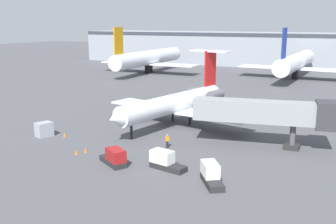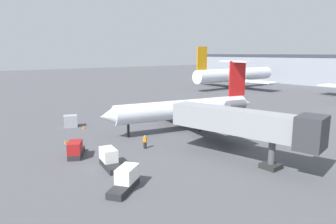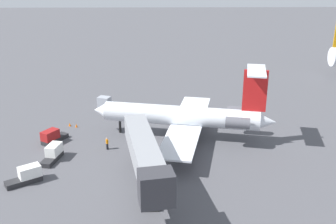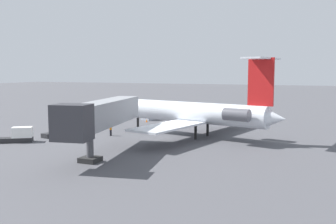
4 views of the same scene
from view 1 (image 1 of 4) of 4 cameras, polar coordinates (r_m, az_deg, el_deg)
name	(u,v)px [view 1 (image 1 of 4)]	position (r m, az deg, el deg)	size (l,w,h in m)	color
ground_plane	(187,130)	(57.34, 2.76, -2.58)	(400.00, 400.00, 0.10)	#4C4C51
regional_jet	(177,102)	(59.50, 1.23, 1.41)	(23.96, 26.15, 10.47)	silver
jet_bridge	(272,113)	(49.97, 14.55, -0.11)	(17.09, 5.87, 6.01)	gray
ground_crew_marshaller	(167,141)	(49.03, -0.11, -4.13)	(0.47, 0.40, 1.69)	black
baggage_tug_lead	(211,174)	(38.93, 6.11, -8.81)	(3.40, 4.10, 1.90)	#262628
baggage_tug_trailing	(114,158)	(43.58, -7.61, -6.46)	(4.14, 3.30, 1.90)	#262628
baggage_tug_spare	(165,161)	(42.28, -0.46, -6.96)	(4.20, 2.21, 1.90)	#262628
cargo_container_uld	(44,129)	(56.32, -17.18, -2.38)	(2.22, 2.48, 1.90)	#999EA8
traffic_cone_near	(86,150)	(48.51, -11.61, -5.30)	(0.36, 0.36, 0.55)	orange
traffic_cone_mid	(76,152)	(47.97, -12.88, -5.58)	(0.36, 0.36, 0.55)	orange
traffic_cone_far	(65,135)	(55.55, -14.45, -3.14)	(0.36, 0.36, 0.55)	orange
terminal_building	(291,50)	(143.85, 17.07, 8.44)	(153.40, 19.39, 11.31)	#8C939E
parked_airliner_west_end	(148,58)	(120.12, -2.81, 7.64)	(30.35, 36.09, 13.68)	silver
parked_airliner_west_mid	(296,62)	(112.99, 17.66, 6.74)	(30.20, 35.82, 13.69)	silver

